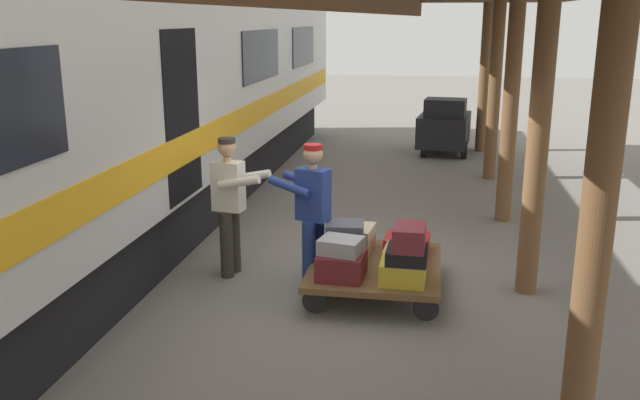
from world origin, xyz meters
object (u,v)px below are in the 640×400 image
(suitcase_slate_roller, at_px, (345,233))
(baggage_tug, at_px, (444,127))
(luggage_cart, at_px, (376,267))
(suitcase_navy_fabric, at_px, (347,253))
(train_car, at_px, (64,104))
(porter_in_overalls, at_px, (312,211))
(porter_by_door, at_px, (230,202))
(suitcase_tan_vintage, at_px, (405,256))
(suitcase_maroon_trunk, at_px, (342,265))
(suitcase_yellow_case, at_px, (403,270))
(suitcase_cream_canvas, at_px, (352,237))
(suitcase_black_hardshell, at_px, (407,254))
(suitcase_gray_aluminum, at_px, (341,246))
(suitcase_burgundy_valise, at_px, (409,237))
(suitcase_red_plastic, at_px, (407,244))

(suitcase_slate_roller, bearing_deg, baggage_tug, -98.14)
(luggage_cart, height_order, suitcase_navy_fabric, suitcase_navy_fabric)
(train_car, height_order, baggage_tug, train_car)
(porter_in_overalls, relative_size, porter_by_door, 1.00)
(suitcase_tan_vintage, bearing_deg, suitcase_maroon_trunk, 35.81)
(suitcase_tan_vintage, distance_m, suitcase_yellow_case, 0.48)
(suitcase_cream_canvas, xyz_separation_m, suitcase_black_hardshell, (-0.70, 0.99, 0.17))
(suitcase_maroon_trunk, relative_size, baggage_tug, 0.28)
(suitcase_gray_aluminum, height_order, porter_in_overalls, porter_in_overalls)
(suitcase_yellow_case, relative_size, suitcase_cream_canvas, 1.05)
(suitcase_tan_vintage, relative_size, suitcase_black_hardshell, 0.97)
(suitcase_burgundy_valise, bearing_deg, train_car, -10.87)
(suitcase_red_plastic, relative_size, suitcase_yellow_case, 0.97)
(porter_in_overalls, distance_m, porter_by_door, 1.06)
(porter_by_door, height_order, baggage_tug, porter_by_door)
(suitcase_cream_canvas, relative_size, suitcase_black_hardshell, 1.04)
(luggage_cart, xyz_separation_m, suitcase_navy_fabric, (0.33, 0.00, 0.16))
(suitcase_tan_vintage, height_order, porter_by_door, porter_by_door)
(suitcase_cream_canvas, height_order, suitcase_burgundy_valise, suitcase_burgundy_valise)
(porter_in_overalls, bearing_deg, suitcase_tan_vintage, 177.78)
(luggage_cart, distance_m, suitcase_cream_canvas, 0.61)
(porter_in_overalls, height_order, baggage_tug, porter_in_overalls)
(suitcase_cream_canvas, height_order, baggage_tug, baggage_tug)
(suitcase_yellow_case, xyz_separation_m, suitcase_cream_canvas, (0.66, -0.96, 0.02))
(suitcase_red_plastic, xyz_separation_m, suitcase_burgundy_valise, (-0.05, 1.01, 0.41))
(suitcase_yellow_case, height_order, porter_by_door, porter_by_door)
(suitcase_red_plastic, relative_size, suitcase_burgundy_valise, 1.05)
(train_car, xyz_separation_m, suitcase_burgundy_valise, (-4.23, 0.81, -1.21))
(luggage_cart, xyz_separation_m, suitcase_gray_aluminum, (0.34, 0.49, 0.41))
(train_car, distance_m, suitcase_slate_roller, 3.75)
(suitcase_burgundy_valise, xyz_separation_m, suitcase_slate_roller, (0.75, -0.54, -0.17))
(luggage_cart, xyz_separation_m, porter_by_door, (1.79, -0.26, 0.63))
(suitcase_maroon_trunk, xyz_separation_m, suitcase_burgundy_valise, (-0.72, 0.05, 0.37))
(suitcase_red_plastic, height_order, suitcase_yellow_case, suitcase_yellow_case)
(suitcase_burgundy_valise, bearing_deg, suitcase_red_plastic, -86.92)
(suitcase_burgundy_valise, relative_size, porter_in_overalls, 0.29)
(suitcase_navy_fabric, relative_size, suitcase_burgundy_valise, 1.22)
(suitcase_cream_canvas, relative_size, suitcase_navy_fabric, 0.84)
(suitcase_tan_vintage, height_order, suitcase_gray_aluminum, suitcase_gray_aluminum)
(suitcase_burgundy_valise, bearing_deg, luggage_cart, -53.84)
(suitcase_red_plastic, distance_m, baggage_tug, 8.06)
(porter_in_overalls, bearing_deg, baggage_tug, -100.74)
(luggage_cart, relative_size, suitcase_yellow_case, 3.31)
(suitcase_tan_vintage, relative_size, suitcase_yellow_case, 0.88)
(porter_in_overalls, height_order, porter_by_door, same)
(suitcase_tan_vintage, bearing_deg, porter_in_overalls, -2.22)
(suitcase_cream_canvas, height_order, suitcase_black_hardshell, suitcase_black_hardshell)
(suitcase_red_plastic, bearing_deg, suitcase_maroon_trunk, 55.27)
(suitcase_maroon_trunk, xyz_separation_m, suitcase_slate_roller, (0.03, -0.49, 0.21))
(suitcase_red_plastic, relative_size, baggage_tug, 0.28)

